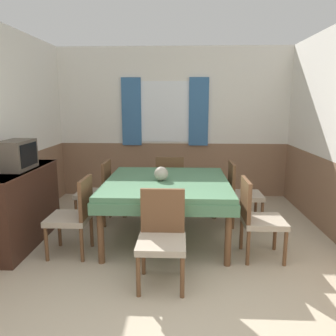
{
  "coord_description": "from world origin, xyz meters",
  "views": [
    {
      "loc": [
        0.15,
        -1.85,
        1.66
      ],
      "look_at": [
        -0.01,
        2.02,
        0.89
      ],
      "focal_mm": 35.0,
      "sensor_mm": 36.0,
      "label": 1
    }
  ],
  "objects_px": {
    "chair_right_near": "(257,216)",
    "chair_left_far": "(98,190)",
    "chair_head_near": "(162,235)",
    "vase": "(161,174)",
    "chair_right_far": "(241,191)",
    "tv": "(17,155)",
    "chair_head_window": "(170,181)",
    "chair_left_near": "(75,214)",
    "dining_table": "(167,188)",
    "sideboard": "(19,206)"
  },
  "relations": [
    {
      "from": "chair_right_near",
      "to": "chair_left_far",
      "type": "xyz_separation_m",
      "value": [
        -1.98,
        1.0,
        0.0
      ]
    },
    {
      "from": "chair_head_near",
      "to": "vase",
      "type": "height_order",
      "value": "vase"
    },
    {
      "from": "chair_right_far",
      "to": "vase",
      "type": "distance_m",
      "value": 1.24
    },
    {
      "from": "chair_right_far",
      "to": "vase",
      "type": "bearing_deg",
      "value": -63.26
    },
    {
      "from": "vase",
      "to": "chair_left_far",
      "type": "bearing_deg",
      "value": 150.01
    },
    {
      "from": "chair_right_near",
      "to": "tv",
      "type": "relative_size",
      "value": 1.8
    },
    {
      "from": "chair_left_far",
      "to": "chair_head_window",
      "type": "relative_size",
      "value": 1.0
    },
    {
      "from": "chair_right_near",
      "to": "chair_left_near",
      "type": "relative_size",
      "value": 1.0
    },
    {
      "from": "dining_table",
      "to": "chair_right_far",
      "type": "relative_size",
      "value": 1.85
    },
    {
      "from": "dining_table",
      "to": "vase",
      "type": "xyz_separation_m",
      "value": [
        -0.07,
        -0.03,
        0.19
      ]
    },
    {
      "from": "chair_head_window",
      "to": "chair_right_far",
      "type": "relative_size",
      "value": 1.0
    },
    {
      "from": "chair_left_far",
      "to": "sideboard",
      "type": "distance_m",
      "value": 1.06
    },
    {
      "from": "chair_head_window",
      "to": "vase",
      "type": "xyz_separation_m",
      "value": [
        -0.07,
        -1.08,
        0.35
      ]
    },
    {
      "from": "vase",
      "to": "tv",
      "type": "bearing_deg",
      "value": -172.13
    },
    {
      "from": "tv",
      "to": "vase",
      "type": "relative_size",
      "value": 2.82
    },
    {
      "from": "chair_left_near",
      "to": "sideboard",
      "type": "bearing_deg",
      "value": 71.43
    },
    {
      "from": "tv",
      "to": "chair_right_near",
      "type": "bearing_deg",
      "value": -5.06
    },
    {
      "from": "chair_left_far",
      "to": "chair_left_near",
      "type": "bearing_deg",
      "value": -180.0
    },
    {
      "from": "tv",
      "to": "dining_table",
      "type": "bearing_deg",
      "value": 8.7
    },
    {
      "from": "chair_left_far",
      "to": "vase",
      "type": "distance_m",
      "value": 1.13
    },
    {
      "from": "chair_right_near",
      "to": "chair_head_near",
      "type": "height_order",
      "value": "same"
    },
    {
      "from": "dining_table",
      "to": "chair_left_far",
      "type": "distance_m",
      "value": 1.12
    },
    {
      "from": "chair_right_near",
      "to": "tv",
      "type": "bearing_deg",
      "value": -95.06
    },
    {
      "from": "chair_left_near",
      "to": "tv",
      "type": "bearing_deg",
      "value": 71.4
    },
    {
      "from": "sideboard",
      "to": "tv",
      "type": "relative_size",
      "value": 2.79
    },
    {
      "from": "chair_left_far",
      "to": "chair_right_far",
      "type": "bearing_deg",
      "value": -90.0
    },
    {
      "from": "chair_head_near",
      "to": "chair_right_far",
      "type": "bearing_deg",
      "value": -122.77
    },
    {
      "from": "chair_right_far",
      "to": "tv",
      "type": "distance_m",
      "value": 2.86
    },
    {
      "from": "chair_left_near",
      "to": "chair_left_far",
      "type": "bearing_deg",
      "value": 0.0
    },
    {
      "from": "chair_head_window",
      "to": "dining_table",
      "type": "bearing_deg",
      "value": -90.0
    },
    {
      "from": "chair_left_near",
      "to": "tv",
      "type": "relative_size",
      "value": 1.8
    },
    {
      "from": "chair_right_far",
      "to": "sideboard",
      "type": "xyz_separation_m",
      "value": [
        -2.73,
        -0.75,
        -0.01
      ]
    },
    {
      "from": "chair_head_near",
      "to": "tv",
      "type": "distance_m",
      "value": 1.97
    },
    {
      "from": "chair_right_near",
      "to": "sideboard",
      "type": "xyz_separation_m",
      "value": [
        -2.73,
        0.25,
        -0.01
      ]
    },
    {
      "from": "chair_right_far",
      "to": "chair_head_near",
      "type": "bearing_deg",
      "value": -32.77
    },
    {
      "from": "chair_left_near",
      "to": "chair_right_far",
      "type": "bearing_deg",
      "value": -63.29
    },
    {
      "from": "dining_table",
      "to": "tv",
      "type": "bearing_deg",
      "value": -171.3
    },
    {
      "from": "chair_left_near",
      "to": "sideboard",
      "type": "xyz_separation_m",
      "value": [
        -0.74,
        0.25,
        -0.01
      ]
    },
    {
      "from": "chair_head_near",
      "to": "sideboard",
      "type": "relative_size",
      "value": 0.65
    },
    {
      "from": "chair_left_near",
      "to": "chair_right_far",
      "type": "distance_m",
      "value": 2.22
    },
    {
      "from": "chair_left_far",
      "to": "chair_right_far",
      "type": "distance_m",
      "value": 1.98
    },
    {
      "from": "dining_table",
      "to": "chair_left_far",
      "type": "relative_size",
      "value": 1.85
    },
    {
      "from": "chair_right_far",
      "to": "tv",
      "type": "relative_size",
      "value": 1.8
    },
    {
      "from": "tv",
      "to": "vase",
      "type": "distance_m",
      "value": 1.67
    },
    {
      "from": "chair_left_near",
      "to": "sideboard",
      "type": "height_order",
      "value": "sideboard"
    },
    {
      "from": "chair_left_near",
      "to": "tv",
      "type": "distance_m",
      "value": 0.96
    },
    {
      "from": "chair_head_window",
      "to": "chair_left_far",
      "type": "bearing_deg",
      "value": -151.33
    },
    {
      "from": "sideboard",
      "to": "vase",
      "type": "distance_m",
      "value": 1.72
    },
    {
      "from": "sideboard",
      "to": "tv",
      "type": "bearing_deg",
      "value": -17.96
    },
    {
      "from": "chair_left_far",
      "to": "vase",
      "type": "height_order",
      "value": "vase"
    }
  ]
}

